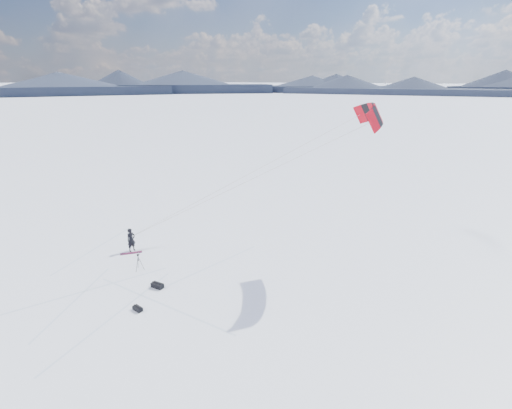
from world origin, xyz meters
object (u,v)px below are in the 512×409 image
at_px(tripod, 138,260).
at_px(gear_bag_a, 157,285).
at_px(snowboard, 131,253).
at_px(snowkiter, 133,251).
at_px(gear_bag_b, 138,308).

distance_m(tripod, gear_bag_a, 3.02).
bearing_deg(snowboard, snowkiter, 76.71).
xyz_separation_m(snowkiter, tripod, (2.43, -2.29, 0.79)).
bearing_deg(gear_bag_b, gear_bag_a, 116.77).
bearing_deg(tripod, snowkiter, 111.37).
height_order(gear_bag_a, gear_bag_b, gear_bag_a).
distance_m(gear_bag_a, gear_bag_b, 2.51).
bearing_deg(snowboard, gear_bag_b, -87.76).
bearing_deg(snowkiter, gear_bag_b, -118.06).
xyz_separation_m(snowkiter, snowboard, (0.19, -0.39, 0.02)).
bearing_deg(snowkiter, tripod, -111.92).
bearing_deg(snowboard, tripod, -79.44).
distance_m(snowboard, gear_bag_b, 7.84).
xyz_separation_m(snowkiter, gear_bag_b, (5.37, -6.27, 0.12)).
relative_size(snowkiter, snowboard, 1.16).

